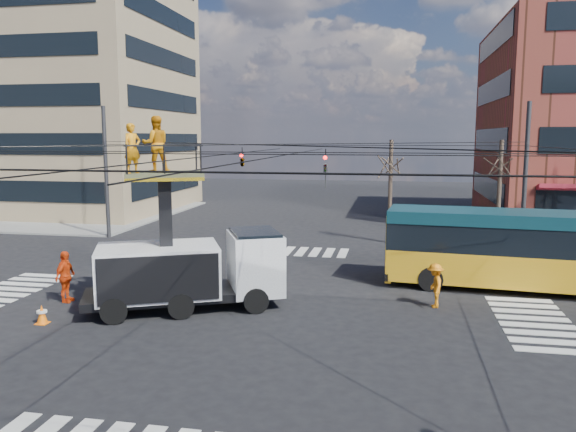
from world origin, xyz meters
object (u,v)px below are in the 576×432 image
Objects in this scene: worker_ground at (65,277)px; flagger at (435,285)px; utility_truck at (189,249)px; city_bus at (542,249)px; traffic_cone at (42,314)px.

worker_ground reaches higher than flagger.
worker_ground is 1.19× the size of flagger.
utility_truck is at bearing -84.19° from flagger.
city_bus is at bearing 119.02° from flagger.
utility_truck reaches higher than worker_ground.
city_bus is 5.30m from flagger.
utility_truck reaches higher than city_bus.
city_bus is 18.80m from traffic_cone.
flagger is (8.75, 1.74, -1.36)m from utility_truck.
flagger is at bearing 18.43° from traffic_cone.
utility_truck is at bearing -154.61° from city_bus.
flagger is at bearing -139.93° from city_bus.
city_bus is at bearing 22.84° from traffic_cone.
traffic_cone is 13.68m from flagger.
utility_truck reaches higher than traffic_cone.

